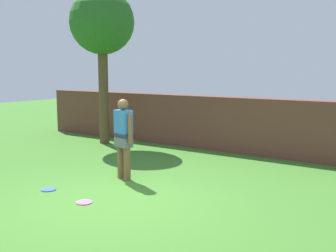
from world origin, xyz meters
TOP-DOWN VIEW (x-y plane):
  - ground_plane at (0.00, 0.00)m, footprint 40.00×40.00m
  - brick_wall at (-1.50, 5.00)m, footprint 11.10×0.50m
  - tree at (-3.97, 3.94)m, footprint 1.88×1.88m
  - person at (-0.79, 1.17)m, footprint 0.53×0.30m
  - frisbee_pink at (-0.34, -0.35)m, footprint 0.27×0.27m
  - frisbee_blue at (-1.42, -0.22)m, footprint 0.27×0.27m

SIDE VIEW (x-z plane):
  - ground_plane at x=0.00m, z-range 0.00..0.00m
  - frisbee_pink at x=-0.34m, z-range 0.00..0.02m
  - frisbee_blue at x=-1.42m, z-range 0.00..0.02m
  - brick_wall at x=-1.50m, z-range 0.00..1.47m
  - person at x=-0.79m, z-range 0.09..1.71m
  - tree at x=-3.97m, z-range 1.24..5.75m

